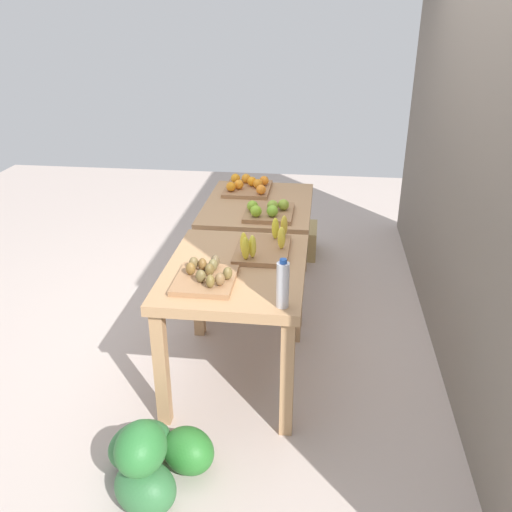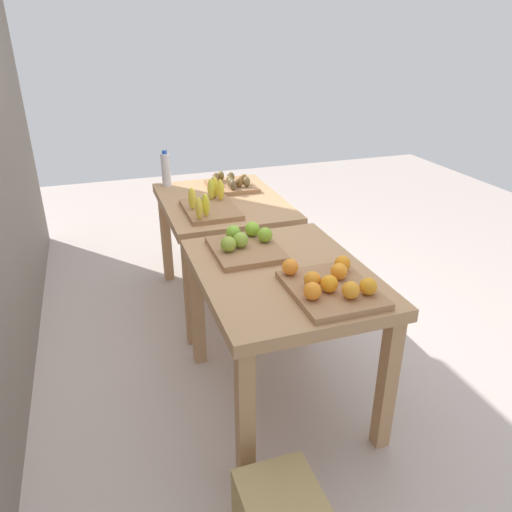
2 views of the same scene
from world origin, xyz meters
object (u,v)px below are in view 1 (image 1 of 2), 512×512
(water_bottle, at_px, (283,284))
(display_table_left, at_px, (258,217))
(cardboard_produce_box, at_px, (300,240))
(display_table_right, at_px, (236,284))
(apple_bin, at_px, (268,211))
(watermelon_pile, at_px, (153,458))
(banana_crate, at_px, (263,246))
(kiwi_bin, at_px, (206,276))
(orange_bin, at_px, (248,186))

(water_bottle, bearing_deg, display_table_left, -168.90)
(display_table_left, xyz_separation_m, cardboard_produce_box, (-0.82, 0.30, -0.53))
(display_table_right, height_order, cardboard_produce_box, display_table_right)
(display_table_left, bearing_deg, display_table_right, 0.00)
(display_table_left, xyz_separation_m, apple_bin, (0.27, 0.10, 0.15))
(apple_bin, height_order, watermelon_pile, apple_bin)
(banana_crate, relative_size, water_bottle, 1.71)
(kiwi_bin, relative_size, water_bottle, 1.38)
(display_table_right, distance_m, watermelon_pile, 1.07)
(orange_bin, height_order, water_bottle, water_bottle)
(orange_bin, xyz_separation_m, water_bottle, (1.82, 0.42, 0.09))
(display_table_left, height_order, watermelon_pile, display_table_left)
(watermelon_pile, distance_m, cardboard_produce_box, 2.90)
(display_table_right, xyz_separation_m, cardboard_produce_box, (-1.94, 0.30, -0.53))
(apple_bin, xyz_separation_m, banana_crate, (0.64, 0.03, 0.00))
(display_table_right, height_order, banana_crate, banana_crate)
(display_table_right, bearing_deg, apple_bin, 172.97)
(apple_bin, xyz_separation_m, cardboard_produce_box, (-1.09, 0.20, -0.68))
(display_table_right, bearing_deg, kiwi_bin, -29.99)
(apple_bin, relative_size, water_bottle, 1.54)
(cardboard_produce_box, bearing_deg, display_table_right, -8.81)
(display_table_right, xyz_separation_m, orange_bin, (-1.39, -0.12, 0.15))
(water_bottle, xyz_separation_m, watermelon_pile, (0.48, -0.57, -0.73))
(display_table_left, height_order, cardboard_produce_box, display_table_left)
(banana_crate, xyz_separation_m, kiwi_bin, (0.43, -0.26, -0.01))
(banana_crate, height_order, water_bottle, water_bottle)
(display_table_right, distance_m, banana_crate, 0.29)
(kiwi_bin, bearing_deg, watermelon_pile, -11.52)
(display_table_left, bearing_deg, apple_bin, 20.86)
(orange_bin, xyz_separation_m, watermelon_pile, (2.30, -0.15, -0.64))
(watermelon_pile, height_order, cardboard_produce_box, watermelon_pile)
(apple_bin, height_order, kiwi_bin, apple_bin)
(banana_crate, bearing_deg, orange_bin, -167.88)
(banana_crate, height_order, cardboard_produce_box, banana_crate)
(display_table_right, distance_m, apple_bin, 0.87)
(display_table_right, height_order, orange_bin, orange_bin)
(display_table_left, distance_m, apple_bin, 0.33)
(orange_bin, bearing_deg, kiwi_bin, -0.30)
(display_table_right, relative_size, watermelon_pile, 1.65)
(watermelon_pile, bearing_deg, display_table_left, 172.51)
(watermelon_pile, bearing_deg, water_bottle, 130.20)
(orange_bin, height_order, cardboard_produce_box, orange_bin)
(display_table_left, xyz_separation_m, water_bottle, (1.55, 0.30, 0.24))
(orange_bin, bearing_deg, display_table_left, 23.40)
(cardboard_produce_box, bearing_deg, kiwi_bin, -11.19)
(orange_bin, bearing_deg, watermelon_pile, -3.72)
(apple_bin, bearing_deg, display_table_right, -7.03)
(kiwi_bin, distance_m, cardboard_produce_box, 2.30)
(display_table_left, distance_m, banana_crate, 0.94)
(apple_bin, xyz_separation_m, watermelon_pile, (1.76, -0.37, -0.64))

